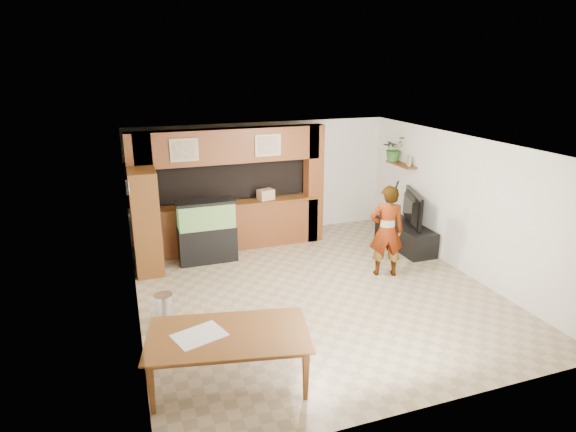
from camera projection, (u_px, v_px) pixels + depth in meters
name	position (u px, v px, depth m)	size (l,w,h in m)	color
floor	(315.00, 290.00, 8.56)	(6.50, 6.50, 0.00)	tan
ceiling	(317.00, 145.00, 7.76)	(6.50, 6.50, 0.00)	white
wall_back	(262.00, 179.00, 11.08)	(6.00, 6.00, 0.00)	silver
wall_left	(131.00, 242.00, 7.22)	(6.50, 6.50, 0.00)	silver
wall_right	(462.00, 205.00, 9.11)	(6.50, 6.50, 0.00)	silver
partition	(227.00, 188.00, 10.23)	(4.20, 0.99, 2.60)	brown
wall_clock	(128.00, 188.00, 7.94)	(0.05, 0.25, 0.25)	black
wall_shelf	(401.00, 165.00, 10.69)	(0.25, 0.90, 0.04)	brown
pantry_cabinet	(146.00, 222.00, 9.06)	(0.50, 0.82, 2.00)	brown
trash_can	(164.00, 310.00, 7.35)	(0.28, 0.28, 0.52)	#B2B2B7
aquarium	(207.00, 232.00, 9.63)	(1.15, 0.43, 1.28)	black
tv_stand	(405.00, 236.00, 10.46)	(0.59, 1.61, 0.54)	black
television	(407.00, 208.00, 10.27)	(1.25, 0.16, 0.72)	black
photo_frame	(409.00, 161.00, 10.39)	(0.03, 0.16, 0.21)	tan
potted_plant	(394.00, 149.00, 10.85)	(0.52, 0.45, 0.57)	#2A5923
person	(387.00, 231.00, 8.95)	(0.64, 0.42, 1.75)	#9F7D57
microphone	(397.00, 185.00, 8.54)	(0.04, 0.04, 0.16)	black
dining_table	(229.00, 360.00, 5.98)	(1.98, 1.11, 0.70)	brown
newspaper_a	(199.00, 335.00, 5.86)	(0.60, 0.44, 0.01)	silver
counter_box	(266.00, 195.00, 10.36)	(0.33, 0.22, 0.22)	#A87E5B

